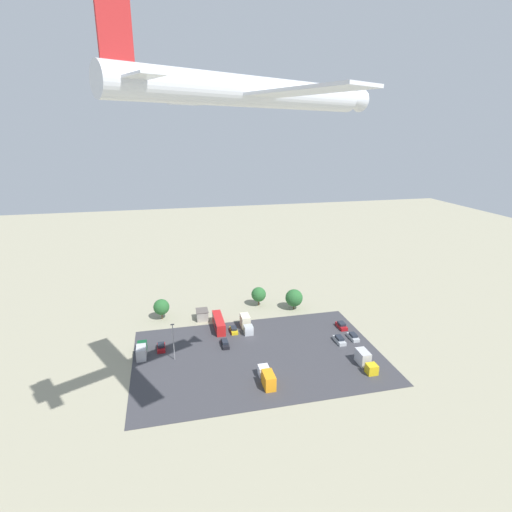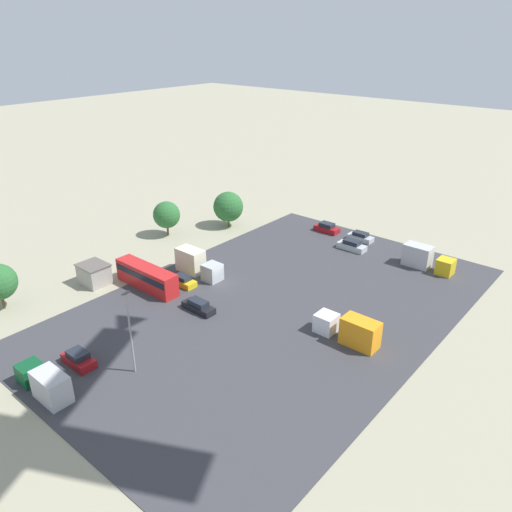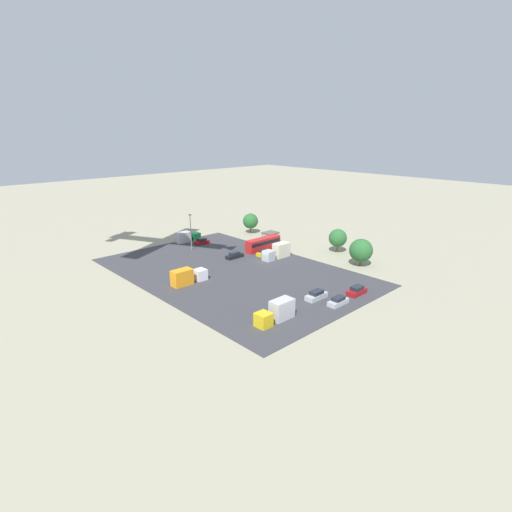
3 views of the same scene
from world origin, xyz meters
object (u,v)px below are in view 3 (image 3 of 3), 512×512
Objects in this scene: parked_car_0 at (316,295)px; parked_car_2 at (357,291)px; parked_car_1 at (202,241)px; parked_truck_3 at (278,251)px; parked_car_4 at (235,255)px; shed_building at (270,237)px; parked_truck_1 at (187,237)px; parked_car_5 at (338,301)px; parked_car_3 at (264,253)px; parked_truck_2 at (187,277)px; parked_truck_0 at (277,312)px; bus at (263,243)px.

parked_car_2 reaches higher than parked_car_0.
parked_truck_3 reaches higher than parked_car_1.
shed_building is at bearing 104.00° from parked_car_4.
parked_truck_1 is 29.23m from parked_truck_3.
parked_car_1 reaches higher than parked_car_5.
shed_building is 12.64m from parked_car_3.
parked_truck_3 is (-3.74, -1.09, 1.00)m from parked_car_3.
parked_car_3 is at bearing -19.81° from parked_car_5.
parked_truck_3 is at bearing 88.50° from parked_truck_2.
parked_truck_1 is at bearing 146.42° from parked_truck_2.
parked_truck_0 is (3.24, 12.76, 0.91)m from parked_car_5.
parked_car_3 is (30.21, -4.47, -0.07)m from parked_car_2.
parked_car_1 is 24.23m from parked_truck_3.
parked_car_1 is 5.10m from parked_truck_1.
parked_truck_0 is 54.38m from parked_truck_1.
parked_truck_3 reaches higher than bus.
parked_truck_1 is (54.95, -4.08, 0.74)m from parked_car_5.
parked_car_0 is at bearing 153.23° from bus.
parked_truck_2 is at bearing 3.21° from parked_truck_0.
shed_building is 23.76m from parked_truck_1.
bus reaches higher than parked_car_0.
bus is 10.12m from parked_car_4.
parked_car_5 is 29.47m from parked_truck_3.
parked_truck_0 is 0.96× the size of parked_truck_2.
parked_car_4 is at bearing 47.50° from parked_truck_3.
parked_car_1 is (45.89, -6.77, 0.00)m from parked_car_0.
parked_car_0 reaches higher than parked_car_4.
parked_truck_3 reaches higher than parked_car_0.
bus is 5.05m from parked_car_3.
parked_truck_2 reaches higher than parked_car_1.
parked_car_2 is (-49.88, -0.62, 0.01)m from parked_car_1.
parked_car_0 is at bearing 10.95° from parked_car_5.
parked_truck_2 is at bearing 27.15° from parked_car_5.
parked_car_0 is at bearing -9.63° from parked_car_4.
parked_car_3 is 25.34m from parked_truck_2.
parked_truck_3 reaches higher than parked_car_5.
bus reaches higher than parked_truck_1.
parked_truck_2 is at bearing 29.81° from parked_car_0.
bus is at bearing -41.03° from parked_truck_0.
parked_truck_2 is 1.00× the size of parked_truck_3.
parked_car_1 reaches higher than parked_car_3.
parked_truck_2 is at bearing 88.50° from parked_truck_3.
parked_car_2 is 0.57× the size of parked_truck_3.
bus is 37.16m from parked_car_5.
parked_truck_1 is (4.70, 1.85, 0.68)m from parked_car_1.
parked_car_0 is 28.78m from parked_car_3.
parked_car_3 reaches higher than parked_car_5.
shed_building is 0.39× the size of bus.
parked_truck_0 reaches higher than shed_building.
parked_truck_2 reaches higher than parked_car_0.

